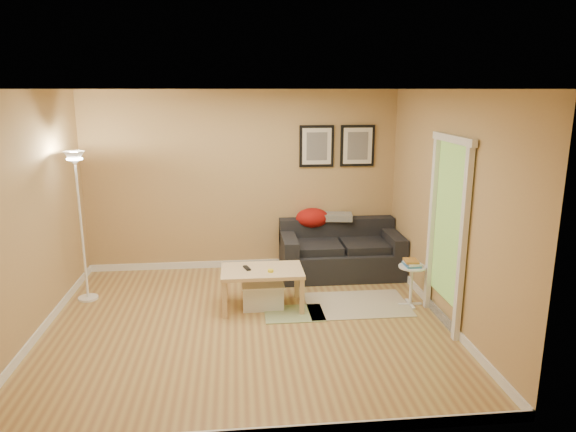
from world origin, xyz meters
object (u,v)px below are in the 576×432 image
object	(u,v)px
coffee_table	(262,288)
book_stack	(412,263)
sofa	(341,249)
floor_lamp	(82,231)
side_table	(411,286)
storage_bin	(263,295)

from	to	relation	value
coffee_table	book_stack	size ratio (longest dim) A/B	4.20
sofa	coffee_table	size ratio (longest dim) A/B	1.73
sofa	floor_lamp	world-z (taller)	floor_lamp
side_table	book_stack	bearing A→B (deg)	101.55
floor_lamp	book_stack	bearing A→B (deg)	-8.17
side_table	floor_lamp	distance (m)	4.11
book_stack	floor_lamp	distance (m)	4.07
coffee_table	storage_bin	xyz separation A→B (m)	(0.01, 0.02, -0.09)
coffee_table	storage_bin	size ratio (longest dim) A/B	1.93
storage_bin	book_stack	bearing A→B (deg)	-3.78
sofa	floor_lamp	xyz separation A→B (m)	(-3.38, -0.59, 0.52)
side_table	sofa	bearing A→B (deg)	118.47
sofa	storage_bin	distance (m)	1.59
side_table	book_stack	world-z (taller)	book_stack
sofa	storage_bin	xyz separation A→B (m)	(-1.18, -1.04, -0.22)
storage_bin	floor_lamp	size ratio (longest dim) A/B	0.27
storage_bin	side_table	bearing A→B (deg)	-4.34
coffee_table	floor_lamp	bearing A→B (deg)	173.28
floor_lamp	sofa	bearing A→B (deg)	9.83
book_stack	floor_lamp	size ratio (longest dim) A/B	0.12
side_table	floor_lamp	bearing A→B (deg)	171.59
storage_bin	book_stack	distance (m)	1.86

